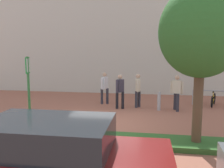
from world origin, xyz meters
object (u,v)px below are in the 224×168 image
Objects in this scene: tree_sidewalk at (201,32)px; bike_at_sign at (33,126)px; bollard_steel at (159,101)px; person_shirt_white at (138,88)px; car_maroon_wagon at (56,160)px; person_suited_navy at (120,89)px; person_casual_tan at (105,86)px; person_shirt_blue at (177,90)px; bike_rack_cluster at (213,99)px; parking_sign_post at (29,86)px.

tree_sidewalk is 6.05m from bike_at_sign.
bollard_steel is 1.28m from person_shirt_white.
person_shirt_white reaches higher than car_maroon_wagon.
tree_sidewalk is 5.23× the size of bollard_steel.
person_casual_tan is at bearing 134.32° from person_suited_navy.
person_casual_tan reaches higher than car_maroon_wagon.
bollard_steel is at bearing 102.32° from tree_sidewalk.
person_casual_tan reaches higher than bollard_steel.
person_suited_navy is 0.40× the size of car_maroon_wagon.
bike_at_sign is 0.92× the size of person_suited_navy.
bike_at_sign is 5.57m from person_casual_tan.
bike_rack_cluster is at bearing 34.10° from person_shirt_blue.
person_shirt_blue is 2.74m from person_suited_navy.
bike_rack_cluster is 5.02m from person_suited_navy.
bike_at_sign is at bearing -104.64° from person_casual_tan.
car_maroon_wagon is at bearing -97.97° from person_shirt_white.
parking_sign_post is 1.55× the size of person_shirt_white.
person_suited_navy reaches higher than bollard_steel.
bollard_steel is 1.98m from person_suited_navy.
parking_sign_post is 5.14m from person_suited_navy.
bike_at_sign is 0.92× the size of person_shirt_white.
tree_sidewalk is 5.53m from parking_sign_post.
tree_sidewalk is at bearing 0.44° from parking_sign_post.
bollard_steel is (4.28, 4.33, 0.10)m from bike_at_sign.
person_shirt_blue and person_shirt_white have the same top height.
bike_at_sign is at bearing 123.73° from car_maroon_wagon.
bike_at_sign is 0.92× the size of person_shirt_blue.
person_casual_tan is at bearing -175.57° from bike_rack_cluster.
person_suited_navy is (2.41, 4.48, -0.75)m from parking_sign_post.
person_suited_navy is at bearing 61.49° from bike_at_sign.
person_shirt_white reaches higher than bike_at_sign.
parking_sign_post reaches higher than person_shirt_blue.
parking_sign_post is 1.55× the size of person_shirt_blue.
parking_sign_post is at bearing -118.29° from person_suited_navy.
tree_sidewalk reaches higher than car_maroon_wagon.
car_maroon_wagon is at bearing -54.74° from parking_sign_post.
person_suited_navy is (-2.87, 4.44, -2.38)m from tree_sidewalk.
person_casual_tan is at bearing 75.36° from bike_at_sign.
parking_sign_post is 6.33m from bollard_steel.
bollard_steel is at bearing -152.76° from bike_rack_cluster.
person_shirt_blue reaches higher than bike_rack_cluster.
person_shirt_blue is at bearing 6.68° from bollard_steel.
tree_sidewalk reaches higher than bike_rack_cluster.
tree_sidewalk is at bearing -88.27° from person_shirt_blue.
bike_rack_cluster is at bearing 72.17° from tree_sidewalk.
parking_sign_post is 9.40m from bike_rack_cluster.
parking_sign_post is at bearing 125.26° from car_maroon_wagon.
bike_rack_cluster is 1.22× the size of person_shirt_white.
car_maroon_wagon is (2.11, -3.16, 0.41)m from bike_at_sign.
bike_at_sign is 0.37× the size of car_maroon_wagon.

